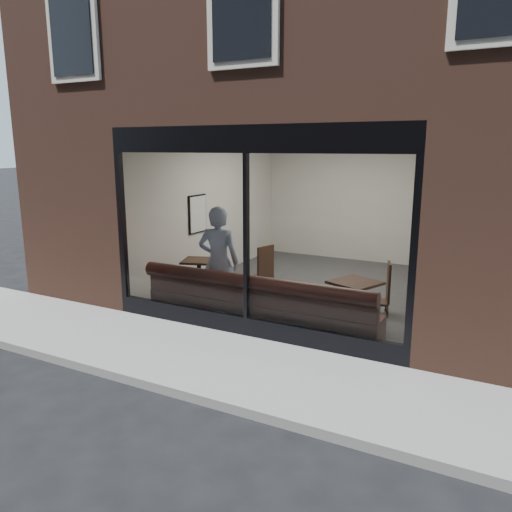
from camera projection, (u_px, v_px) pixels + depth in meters
The scene contains 21 objects.
ground at pixel (165, 390), 6.04m from camera, with size 120.00×120.00×0.00m, color black.
sidewalk_near at pixel (210, 360), 6.91m from camera, with size 40.00×2.00×0.01m, color gray.
kerb_near at pixel (162, 388), 5.99m from camera, with size 40.00×0.10×0.12m, color gray.
host_building_pier_left at pixel (232, 193), 14.32m from camera, with size 2.50×12.00×3.20m, color brown.
host_building_backfill at pixel (388, 190), 15.20m from camera, with size 5.00×6.00×3.20m, color brown.
cafe_floor at pixel (315, 288), 10.36m from camera, with size 6.00×6.00×0.00m, color #2D2D30.
cafe_ceiling at pixel (319, 131), 9.68m from camera, with size 6.00×6.00×0.00m, color white.
cafe_wall_back at pixel (360, 199), 12.60m from camera, with size 5.00×5.00×0.00m, color silver.
cafe_wall_left at pixel (213, 206), 11.15m from camera, with size 6.00×6.00×0.00m, color silver.
cafe_wall_right at pixel (449, 221), 8.88m from camera, with size 6.00×6.00×0.00m, color silver.
storefront_kick at pixel (247, 326), 7.78m from camera, with size 5.00×0.10×0.30m, color black.
storefront_header at pixel (246, 139), 7.17m from camera, with size 5.00×0.10×0.40m, color black.
storefront_mullion at pixel (246, 238), 7.48m from camera, with size 0.06×0.10×2.50m, color black.
storefront_glass at pixel (245, 238), 7.45m from camera, with size 4.80×4.80×0.00m, color white.
banquette at pixel (259, 314), 8.11m from camera, with size 4.00×0.55×0.45m, color #341612.
person at pixel (219, 262), 8.50m from camera, with size 0.70×0.46×1.93m, color #A0B3D7.
cafe_table_left at pixel (199, 261), 9.61m from camera, with size 0.60×0.60×0.04m, color black.
cafe_table_right at pixel (355, 283), 8.06m from camera, with size 0.69×0.69×0.04m, color black.
cafe_chair_left at pixel (259, 279), 10.24m from camera, with size 0.47×0.47×0.04m, color black.
cafe_chair_right at pixel (376, 302), 8.70m from camera, with size 0.38×0.38×0.04m, color black.
wall_poster at pixel (198, 214), 10.60m from camera, with size 0.02×0.56×0.75m, color white.
Camera 1 is at (3.57, -4.39, 2.89)m, focal length 35.00 mm.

